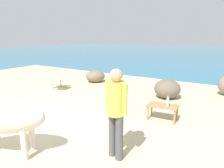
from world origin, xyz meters
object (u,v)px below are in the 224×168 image
object	(u,v)px
cow	(0,117)
bottle	(168,102)
deck_chair_near	(58,80)
low_bench_table	(163,107)
person_standing	(116,107)

from	to	relation	value
cow	bottle	world-z (taller)	cow
cow	deck_chair_near	world-z (taller)	cow
cow	low_bench_table	size ratio (longest dim) A/B	2.38
deck_chair_near	low_bench_table	bearing A→B (deg)	-19.20
low_bench_table	deck_chair_near	bearing A→B (deg)	164.92
bottle	person_standing	xyz separation A→B (m)	(-0.28, -2.07, 0.43)
low_bench_table	person_standing	bearing A→B (deg)	-99.08
low_bench_table	bottle	size ratio (longest dim) A/B	2.69
deck_chair_near	person_standing	size ratio (longest dim) A/B	0.52
low_bench_table	person_standing	distance (m)	2.21
cow	deck_chair_near	size ratio (longest dim) A/B	2.25
cow	bottle	bearing A→B (deg)	-152.62
person_standing	deck_chair_near	bearing A→B (deg)	73.46
cow	low_bench_table	distance (m)	3.71
cow	low_bench_table	world-z (taller)	cow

